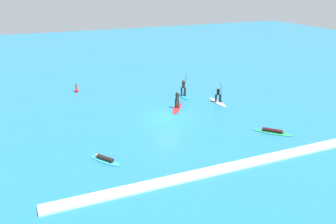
{
  "coord_description": "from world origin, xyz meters",
  "views": [
    {
      "loc": [
        -11.55,
        -27.19,
        11.66
      ],
      "look_at": [
        0.0,
        0.0,
        0.5
      ],
      "focal_mm": 37.81,
      "sensor_mm": 36.0,
      "label": 1
    }
  ],
  "objects_px": {
    "surfer_on_green_board": "(273,131)",
    "surfer_on_red_board": "(177,105)",
    "surfer_on_teal_board": "(105,159)",
    "surfer_on_blue_board": "(183,92)",
    "surfer_on_white_board": "(218,99)",
    "marker_buoy": "(76,90)"
  },
  "relations": [
    {
      "from": "surfer_on_red_board",
      "to": "surfer_on_white_board",
      "type": "height_order",
      "value": "surfer_on_white_board"
    },
    {
      "from": "surfer_on_red_board",
      "to": "marker_buoy",
      "type": "relative_size",
      "value": 2.84
    },
    {
      "from": "surfer_on_red_board",
      "to": "surfer_on_teal_board",
      "type": "xyz_separation_m",
      "value": [
        -8.84,
        -7.57,
        -0.26
      ]
    },
    {
      "from": "surfer_on_green_board",
      "to": "marker_buoy",
      "type": "height_order",
      "value": "marker_buoy"
    },
    {
      "from": "surfer_on_white_board",
      "to": "surfer_on_teal_board",
      "type": "distance_m",
      "value": 15.33
    },
    {
      "from": "surfer_on_blue_board",
      "to": "marker_buoy",
      "type": "xyz_separation_m",
      "value": [
        -10.12,
        6.03,
        -0.33
      ]
    },
    {
      "from": "surfer_on_blue_board",
      "to": "surfer_on_red_board",
      "type": "height_order",
      "value": "surfer_on_blue_board"
    },
    {
      "from": "surfer_on_green_board",
      "to": "marker_buoy",
      "type": "bearing_deg",
      "value": 173.82
    },
    {
      "from": "surfer_on_red_board",
      "to": "marker_buoy",
      "type": "height_order",
      "value": "surfer_on_red_board"
    },
    {
      "from": "surfer_on_teal_board",
      "to": "surfer_on_white_board",
      "type": "bearing_deg",
      "value": -95.12
    },
    {
      "from": "surfer_on_green_board",
      "to": "surfer_on_white_board",
      "type": "xyz_separation_m",
      "value": [
        -0.25,
        8.22,
        0.3
      ]
    },
    {
      "from": "surfer_on_blue_board",
      "to": "surfer_on_white_board",
      "type": "bearing_deg",
      "value": -146.37
    },
    {
      "from": "surfer_on_teal_board",
      "to": "surfer_on_blue_board",
      "type": "bearing_deg",
      "value": -80.46
    },
    {
      "from": "surfer_on_blue_board",
      "to": "surfer_on_green_board",
      "type": "relative_size",
      "value": 1.0
    },
    {
      "from": "surfer_on_green_board",
      "to": "marker_buoy",
      "type": "relative_size",
      "value": 2.55
    },
    {
      "from": "surfer_on_white_board",
      "to": "surfer_on_red_board",
      "type": "bearing_deg",
      "value": -90.56
    },
    {
      "from": "surfer_on_green_board",
      "to": "surfer_on_red_board",
      "type": "relative_size",
      "value": 0.9
    },
    {
      "from": "surfer_on_white_board",
      "to": "surfer_on_blue_board",
      "type": "bearing_deg",
      "value": -143.36
    },
    {
      "from": "surfer_on_blue_board",
      "to": "marker_buoy",
      "type": "relative_size",
      "value": 2.54
    },
    {
      "from": "surfer_on_teal_board",
      "to": "marker_buoy",
      "type": "relative_size",
      "value": 2.23
    },
    {
      "from": "surfer_on_red_board",
      "to": "surfer_on_teal_board",
      "type": "height_order",
      "value": "surfer_on_red_board"
    },
    {
      "from": "surfer_on_red_board",
      "to": "surfer_on_teal_board",
      "type": "distance_m",
      "value": 11.65
    }
  ]
}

